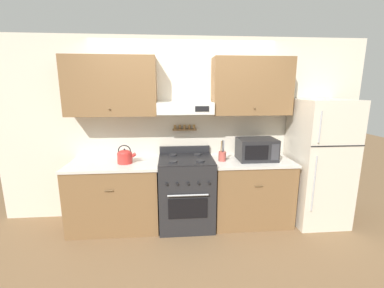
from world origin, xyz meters
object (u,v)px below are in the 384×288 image
Objects in this scene: stove_range at (186,191)px; microwave at (257,149)px; refrigerator at (319,162)px; utensil_crock at (222,156)px; tea_kettle at (125,156)px.

microwave is (0.97, 0.02, 0.57)m from stove_range.
refrigerator is 3.37× the size of microwave.
microwave reaches higher than utensil_crock.
stove_range is at bearing -178.77° from microwave.
microwave reaches higher than tea_kettle.
refrigerator is at bearing -0.71° from stove_range.
microwave is (1.76, 0.02, 0.05)m from tea_kettle.
stove_range is 1.12m from microwave.
refrigerator is at bearing -0.56° from tea_kettle.
tea_kettle is 1.76m from microwave.
stove_range is 0.95m from tea_kettle.
tea_kettle is (-2.64, 0.03, 0.14)m from refrigerator.
microwave is at bearing 1.23° from stove_range.
utensil_crock reaches higher than stove_range.
microwave reaches higher than stove_range.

